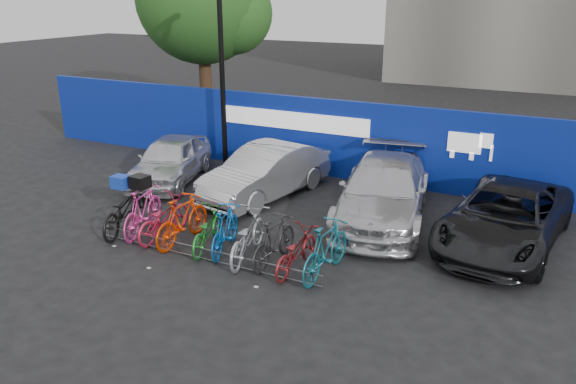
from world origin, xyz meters
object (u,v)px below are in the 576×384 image
Objects in this scene: car_1 at (266,172)px; car_3 at (505,217)px; bike_0 at (124,209)px; bike_3 at (182,220)px; bike_7 at (274,241)px; bike_8 at (296,251)px; bike_6 at (247,236)px; bike_9 at (326,249)px; bike_4 at (207,230)px; bike_5 at (225,230)px; lamppost at (222,65)px; tree at (207,1)px; bike_1 at (143,210)px; car_0 at (170,160)px; bike_2 at (164,218)px; bike_rack at (202,253)px; car_2 at (383,191)px.

car_3 is (6.35, -0.44, -0.04)m from car_1.
bike_3 reaches higher than bike_0.
bike_7 is 0.56m from bike_8.
bike_6 is 1.02× the size of bike_9.
bike_4 is 0.44m from bike_5.
bike_4 is (-5.90, -3.12, -0.22)m from car_3.
bike_9 is at bearing -43.11° from lamppost.
lamppost is 3.60× the size of bike_8.
bike_6 is (7.59, -10.14, -4.55)m from tree.
bike_8 is (2.22, -0.09, -0.01)m from bike_4.
bike_1 is 1.85m from bike_4.
car_0 is 2.03× the size of bike_6.
bike_1 is 1.10× the size of bike_7.
bike_9 is (5.19, 0.04, 0.03)m from bike_0.
bike_9 reaches higher than bike_5.
bike_1 reaches higher than bike_2.
bike_rack is 0.73m from bike_5.
bike_2 is 0.98× the size of bike_3.
bike_1 is (-1.40, -3.50, -0.14)m from car_1.
car_1 is at bearing -42.31° from bike_9.
car_0 is 6.86m from bike_8.
bike_0 is 1.20× the size of bike_7.
car_1 is at bearing -56.50° from bike_7.
tree is 13.79m from bike_7.
tree reaches higher than bike_7.
bike_9 reaches higher than bike_rack.
bike_4 is at bearing -57.06° from tree.
bike_3 reaches higher than bike_5.
tree is 12.53m from bike_3.
bike_7 is (2.35, 0.01, -0.04)m from bike_3.
bike_3 is (2.97, -3.45, -0.12)m from car_0.
bike_8 is (0.55, -0.10, -0.07)m from bike_7.
bike_9 is (6.50, -3.46, -0.10)m from car_0.
bike_9 is at bearing -47.08° from tree.
bike_4 reaches higher than bike_8.
bike_rack is 4.86m from car_2.
bike_3 is at bearing 164.73° from bike_1.
tree is 4.59× the size of bike_8.
lamppost is at bearing -44.33° from bike_8.
bike_3 is 1.08× the size of bike_4.
tree is at bearing 97.13° from car_0.
tree is 13.06m from bike_5.
car_0 is 3.74m from bike_0.
car_3 is at bearing -136.47° from bike_8.
car_0 is 5.85m from bike_6.
bike_9 is at bearing 165.48° from bike_5.
bike_rack is 2.20m from bike_1.
tree reaches higher than bike_1.
bike_4 is 1.05m from bike_6.
car_0 is at bearing -46.40° from bike_6.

